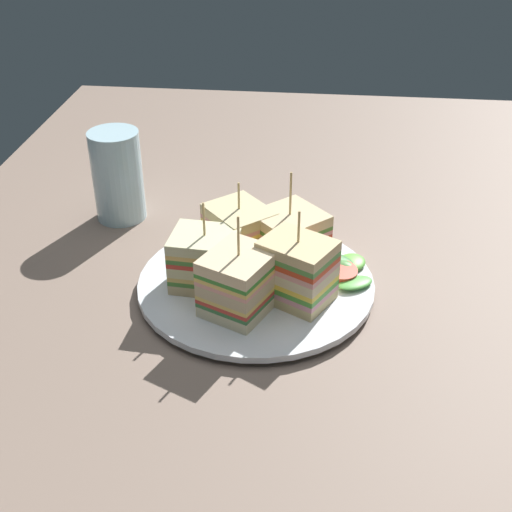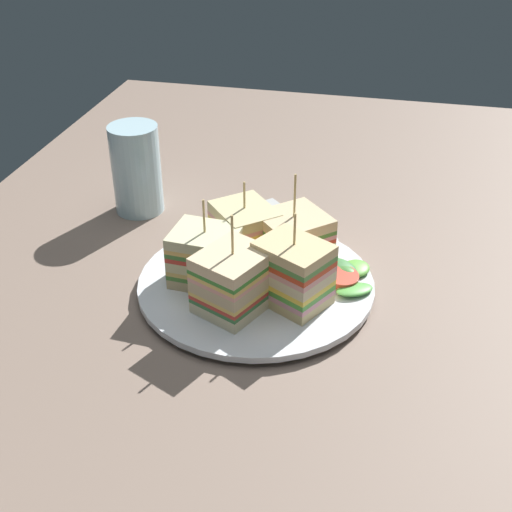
{
  "view_description": "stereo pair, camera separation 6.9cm",
  "coord_description": "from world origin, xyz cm",
  "px_view_note": "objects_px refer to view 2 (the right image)",
  "views": [
    {
      "loc": [
        -58.32,
        -6.29,
        41.45
      ],
      "look_at": [
        0.0,
        0.0,
        4.27
      ],
      "focal_mm": 47.43,
      "sensor_mm": 36.0,
      "label": 1
    },
    {
      "loc": [
        -57.17,
        -13.13,
        41.45
      ],
      "look_at": [
        0.0,
        0.0,
        4.27
      ],
      "focal_mm": 47.43,
      "sensor_mm": 36.0,
      "label": 2
    }
  ],
  "objects_px": {
    "chip_pile": "(271,274)",
    "drinking_glass": "(137,175)",
    "sandwich_wedge_3": "(206,256)",
    "spoon": "(316,232)",
    "sandwich_wedge_4": "(234,281)",
    "sandwich_wedge_0": "(293,273)",
    "plate": "(256,284)",
    "sandwich_wedge_1": "(293,240)",
    "sandwich_wedge_2": "(245,232)"
  },
  "relations": [
    {
      "from": "chip_pile",
      "to": "sandwich_wedge_1",
      "type": "bearing_deg",
      "value": -18.24
    },
    {
      "from": "sandwich_wedge_3",
      "to": "sandwich_wedge_4",
      "type": "relative_size",
      "value": 0.91
    },
    {
      "from": "spoon",
      "to": "plate",
      "type": "bearing_deg",
      "value": -63.73
    },
    {
      "from": "sandwich_wedge_1",
      "to": "drinking_glass",
      "type": "bearing_deg",
      "value": -68.01
    },
    {
      "from": "sandwich_wedge_0",
      "to": "sandwich_wedge_4",
      "type": "relative_size",
      "value": 0.96
    },
    {
      "from": "plate",
      "to": "sandwich_wedge_3",
      "type": "relative_size",
      "value": 2.63
    },
    {
      "from": "sandwich_wedge_4",
      "to": "drinking_glass",
      "type": "xyz_separation_m",
      "value": [
        0.19,
        0.17,
        0.0
      ]
    },
    {
      "from": "sandwich_wedge_3",
      "to": "drinking_glass",
      "type": "distance_m",
      "value": 0.2
    },
    {
      "from": "sandwich_wedge_4",
      "to": "spoon",
      "type": "xyz_separation_m",
      "value": [
        0.18,
        -0.06,
        -0.04
      ]
    },
    {
      "from": "plate",
      "to": "sandwich_wedge_2",
      "type": "xyz_separation_m",
      "value": [
        0.05,
        0.02,
        0.03
      ]
    },
    {
      "from": "chip_pile",
      "to": "spoon",
      "type": "distance_m",
      "value": 0.14
    },
    {
      "from": "plate",
      "to": "spoon",
      "type": "distance_m",
      "value": 0.14
    },
    {
      "from": "plate",
      "to": "sandwich_wedge_4",
      "type": "distance_m",
      "value": 0.06
    },
    {
      "from": "sandwich_wedge_2",
      "to": "plate",
      "type": "bearing_deg",
      "value": -14.78
    },
    {
      "from": "sandwich_wedge_0",
      "to": "chip_pile",
      "type": "bearing_deg",
      "value": -11.36
    },
    {
      "from": "plate",
      "to": "spoon",
      "type": "bearing_deg",
      "value": -19.13
    },
    {
      "from": "sandwich_wedge_1",
      "to": "sandwich_wedge_3",
      "type": "relative_size",
      "value": 1.13
    },
    {
      "from": "sandwich_wedge_1",
      "to": "drinking_glass",
      "type": "relative_size",
      "value": 0.95
    },
    {
      "from": "sandwich_wedge_0",
      "to": "sandwich_wedge_1",
      "type": "relative_size",
      "value": 0.93
    },
    {
      "from": "sandwich_wedge_1",
      "to": "drinking_glass",
      "type": "distance_m",
      "value": 0.24
    },
    {
      "from": "sandwich_wedge_2",
      "to": "spoon",
      "type": "distance_m",
      "value": 0.11
    },
    {
      "from": "plate",
      "to": "sandwich_wedge_3",
      "type": "height_order",
      "value": "sandwich_wedge_3"
    },
    {
      "from": "sandwich_wedge_3",
      "to": "drinking_glass",
      "type": "xyz_separation_m",
      "value": [
        0.15,
        0.14,
        0.01
      ]
    },
    {
      "from": "drinking_glass",
      "to": "sandwich_wedge_4",
      "type": "bearing_deg",
      "value": -137.78
    },
    {
      "from": "sandwich_wedge_0",
      "to": "sandwich_wedge_4",
      "type": "distance_m",
      "value": 0.06
    },
    {
      "from": "sandwich_wedge_2",
      "to": "drinking_glass",
      "type": "bearing_deg",
      "value": -162.04
    },
    {
      "from": "sandwich_wedge_3",
      "to": "sandwich_wedge_4",
      "type": "height_order",
      "value": "sandwich_wedge_4"
    },
    {
      "from": "sandwich_wedge_3",
      "to": "spoon",
      "type": "height_order",
      "value": "sandwich_wedge_3"
    },
    {
      "from": "chip_pile",
      "to": "drinking_glass",
      "type": "height_order",
      "value": "drinking_glass"
    },
    {
      "from": "sandwich_wedge_3",
      "to": "chip_pile",
      "type": "relative_size",
      "value": 1.27
    },
    {
      "from": "sandwich_wedge_1",
      "to": "drinking_glass",
      "type": "height_order",
      "value": "sandwich_wedge_1"
    },
    {
      "from": "sandwich_wedge_0",
      "to": "chip_pile",
      "type": "relative_size",
      "value": 1.34
    },
    {
      "from": "sandwich_wedge_2",
      "to": "sandwich_wedge_3",
      "type": "xyz_separation_m",
      "value": [
        -0.06,
        0.03,
        -0.0
      ]
    },
    {
      "from": "plate",
      "to": "sandwich_wedge_2",
      "type": "height_order",
      "value": "sandwich_wedge_2"
    },
    {
      "from": "plate",
      "to": "drinking_glass",
      "type": "relative_size",
      "value": 2.2
    },
    {
      "from": "sandwich_wedge_0",
      "to": "sandwich_wedge_2",
      "type": "height_order",
      "value": "sandwich_wedge_0"
    },
    {
      "from": "sandwich_wedge_0",
      "to": "sandwich_wedge_4",
      "type": "xyz_separation_m",
      "value": [
        -0.02,
        0.05,
        -0.0
      ]
    },
    {
      "from": "sandwich_wedge_1",
      "to": "sandwich_wedge_3",
      "type": "distance_m",
      "value": 0.1
    },
    {
      "from": "plate",
      "to": "spoon",
      "type": "xyz_separation_m",
      "value": [
        0.13,
        -0.04,
        -0.0
      ]
    },
    {
      "from": "sandwich_wedge_4",
      "to": "plate",
      "type": "bearing_deg",
      "value": 12.93
    },
    {
      "from": "sandwich_wedge_3",
      "to": "spoon",
      "type": "relative_size",
      "value": 0.82
    },
    {
      "from": "chip_pile",
      "to": "spoon",
      "type": "xyz_separation_m",
      "value": [
        0.13,
        -0.03,
        -0.02
      ]
    },
    {
      "from": "sandwich_wedge_2",
      "to": "spoon",
      "type": "xyz_separation_m",
      "value": [
        0.08,
        -0.07,
        -0.04
      ]
    },
    {
      "from": "sandwich_wedge_1",
      "to": "sandwich_wedge_4",
      "type": "height_order",
      "value": "sandwich_wedge_1"
    },
    {
      "from": "plate",
      "to": "chip_pile",
      "type": "height_order",
      "value": "chip_pile"
    },
    {
      "from": "sandwich_wedge_4",
      "to": "drinking_glass",
      "type": "bearing_deg",
      "value": 67.29
    },
    {
      "from": "sandwich_wedge_2",
      "to": "sandwich_wedge_4",
      "type": "xyz_separation_m",
      "value": [
        -0.1,
        -0.01,
        0.0
      ]
    },
    {
      "from": "sandwich_wedge_2",
      "to": "sandwich_wedge_0",
      "type": "bearing_deg",
      "value": 0.78
    },
    {
      "from": "plate",
      "to": "sandwich_wedge_2",
      "type": "bearing_deg",
      "value": 26.58
    },
    {
      "from": "spoon",
      "to": "sandwich_wedge_1",
      "type": "bearing_deg",
      "value": -53.31
    }
  ]
}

